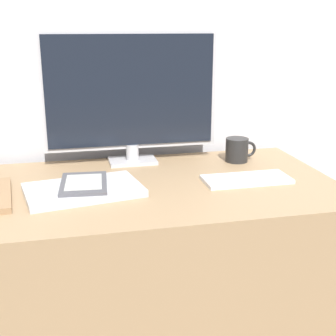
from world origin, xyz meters
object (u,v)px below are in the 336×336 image
at_px(ereader, 84,183).
at_px(coffee_mug, 237,150).
at_px(laptop, 83,190).
at_px(keyboard, 247,179).
at_px(monitor, 131,95).

height_order(ereader, coffee_mug, coffee_mug).
distance_m(laptop, ereader, 0.02).
bearing_deg(ereader, laptop, -101.56).
bearing_deg(keyboard, monitor, 137.64).
height_order(keyboard, ereader, ereader).
xyz_separation_m(monitor, keyboard, (0.31, -0.29, -0.23)).
bearing_deg(laptop, ereader, 78.44).
height_order(laptop, ereader, ereader).
bearing_deg(laptop, keyboard, -0.26).
xyz_separation_m(laptop, coffee_mug, (0.55, 0.21, 0.03)).
relative_size(ereader, coffee_mug, 1.83).
xyz_separation_m(laptop, ereader, (0.00, 0.01, 0.02)).
relative_size(monitor, coffee_mug, 5.33).
bearing_deg(monitor, coffee_mug, -10.83).
relative_size(monitor, keyboard, 2.22).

